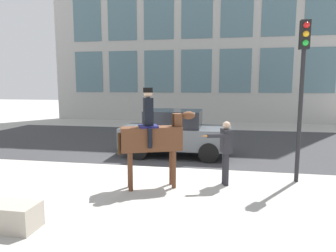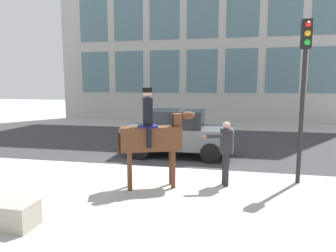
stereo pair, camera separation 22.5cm
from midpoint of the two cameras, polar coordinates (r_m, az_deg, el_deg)
name	(u,v)px [view 1 (the left image)]	position (r m, az deg, el deg)	size (l,w,h in m)	color
ground_plane	(159,171)	(9.20, -2.37, -8.63)	(80.00, 80.00, 0.00)	#B2AFA8
road_surface	(180,142)	(13.75, 1.92, -3.10)	(21.43, 8.50, 0.01)	#38383A
mounted_horse_lead	(153,136)	(7.52, -3.75, -1.93)	(1.87, 0.99, 2.54)	#59331E
pedestrian_bystander	(226,148)	(7.88, 10.10, -4.12)	(0.80, 0.62, 1.68)	#232328
street_car_near_lane	(176,133)	(11.04, 0.89, -1.28)	(3.96, 1.93, 1.69)	#51565B
traffic_light	(302,76)	(8.54, 23.54, 8.67)	(0.24, 0.29, 4.24)	black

